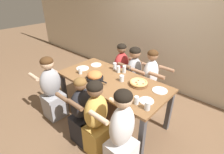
# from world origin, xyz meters

# --- Properties ---
(ground_plane) EXTENTS (18.00, 18.00, 0.00)m
(ground_plane) POSITION_xyz_m (0.00, 0.00, 0.00)
(ground_plane) COLOR brown
(ground_plane) RESTS_ON ground
(restaurant_back_panel) EXTENTS (10.00, 0.06, 3.20)m
(restaurant_back_panel) POSITION_xyz_m (0.00, 1.63, 1.60)
(restaurant_back_panel) COLOR beige
(restaurant_back_panel) RESTS_ON ground
(dining_table) EXTENTS (1.88, 0.90, 0.77)m
(dining_table) POSITION_xyz_m (0.00, 0.00, 0.68)
(dining_table) COLOR brown
(dining_table) RESTS_ON ground
(pizza_board_main) EXTENTS (0.30, 0.30, 0.06)m
(pizza_board_main) POSITION_xyz_m (0.42, 0.16, 0.81)
(pizza_board_main) COLOR brown
(pizza_board_main) RESTS_ON dining_table
(skillet_bowl) EXTENTS (0.40, 0.28, 0.15)m
(skillet_bowl) POSITION_xyz_m (-0.20, -0.19, 0.84)
(skillet_bowl) COLOR black
(skillet_bowl) RESTS_ON dining_table
(empty_plate_a) EXTENTS (0.20, 0.20, 0.02)m
(empty_plate_a) POSITION_xyz_m (-0.62, 0.22, 0.78)
(empty_plate_a) COLOR white
(empty_plate_a) RESTS_ON dining_table
(empty_plate_b) EXTENTS (0.20, 0.20, 0.02)m
(empty_plate_b) POSITION_xyz_m (0.74, -0.13, 0.78)
(empty_plate_b) COLOR white
(empty_plate_b) RESTS_ON dining_table
(empty_plate_c) EXTENTS (0.23, 0.23, 0.02)m
(empty_plate_c) POSITION_xyz_m (-0.69, -0.05, 0.78)
(empty_plate_c) COLOR white
(empty_plate_c) RESTS_ON dining_table
(empty_plate_d) EXTENTS (0.22, 0.22, 0.02)m
(empty_plate_d) POSITION_xyz_m (0.75, 0.22, 0.78)
(empty_plate_d) COLOR white
(empty_plate_d) RESTS_ON dining_table
(drinking_glass_a) EXTENTS (0.07, 0.07, 0.11)m
(drinking_glass_a) POSITION_xyz_m (0.84, -0.27, 0.83)
(drinking_glass_a) COLOR silver
(drinking_glass_a) RESTS_ON dining_table
(drinking_glass_b) EXTENTS (0.06, 0.06, 0.11)m
(drinking_glass_b) POSITION_xyz_m (-0.56, -0.21, 0.82)
(drinking_glass_b) COLOR silver
(drinking_glass_b) RESTS_ON dining_table
(drinking_glass_c) EXTENTS (0.06, 0.06, 0.12)m
(drinking_glass_c) POSITION_xyz_m (-0.10, 0.28, 0.83)
(drinking_glass_c) COLOR silver
(drinking_glass_c) RESTS_ON dining_table
(drinking_glass_d) EXTENTS (0.06, 0.06, 0.13)m
(drinking_glass_d) POSITION_xyz_m (-0.01, 0.33, 0.83)
(drinking_glass_d) COLOR silver
(drinking_glass_d) RESTS_ON dining_table
(drinking_glass_e) EXTENTS (0.07, 0.07, 0.10)m
(drinking_glass_e) POSITION_xyz_m (0.15, 0.07, 0.82)
(drinking_glass_e) COLOR silver
(drinking_glass_e) RESTS_ON dining_table
(drinking_glass_f) EXTENTS (0.06, 0.06, 0.11)m
(drinking_glass_f) POSITION_xyz_m (0.67, -0.27, 0.83)
(drinking_glass_f) COLOR silver
(drinking_glass_f) RESTS_ON dining_table
(drinking_glass_g) EXTENTS (0.07, 0.07, 0.13)m
(drinking_glass_g) POSITION_xyz_m (-0.22, 0.32, 0.83)
(drinking_glass_g) COLOR silver
(drinking_glass_g) RESTS_ON dining_table
(diner_far_midleft) EXTENTS (0.51, 0.40, 1.15)m
(diner_far_midleft) POSITION_xyz_m (-0.35, 0.67, 0.52)
(diner_far_midleft) COLOR #B22D2D
(diner_far_midleft) RESTS_ON ground
(diner_far_midright) EXTENTS (0.51, 0.40, 1.19)m
(diner_far_midright) POSITION_xyz_m (0.33, 0.67, 0.54)
(diner_far_midright) COLOR silver
(diner_far_midright) RESTS_ON ground
(diner_near_midright) EXTENTS (0.51, 0.40, 1.15)m
(diner_near_midright) POSITION_xyz_m (0.33, -0.67, 0.53)
(diner_near_midright) COLOR gold
(diner_near_midright) RESTS_ON ground
(diner_near_left) EXTENTS (0.51, 0.40, 1.16)m
(diner_near_left) POSITION_xyz_m (-0.79, -0.67, 0.54)
(diner_near_left) COLOR #99999E
(diner_near_left) RESTS_ON ground
(diner_near_center) EXTENTS (0.51, 0.40, 1.09)m
(diner_near_center) POSITION_xyz_m (0.04, -0.67, 0.49)
(diner_near_center) COLOR #232328
(diner_near_center) RESTS_ON ground
(diner_near_right) EXTENTS (0.51, 0.40, 1.21)m
(diner_near_right) POSITION_xyz_m (0.76, -0.67, 0.56)
(diner_near_right) COLOR silver
(diner_near_right) RESTS_ON ground
(diner_far_center) EXTENTS (0.51, 0.40, 1.16)m
(diner_far_center) POSITION_xyz_m (-0.03, 0.67, 0.54)
(diner_far_center) COLOR #99999E
(diner_far_center) RESTS_ON ground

